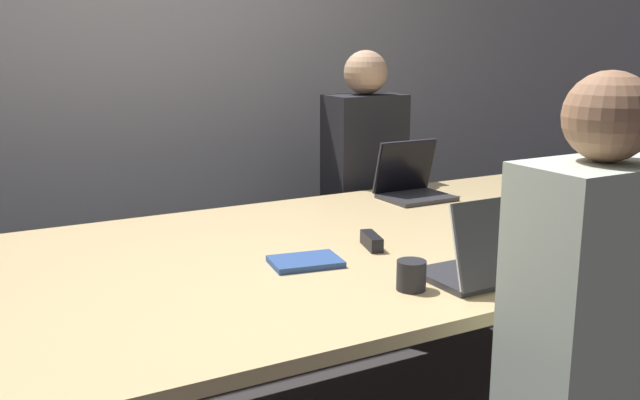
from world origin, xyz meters
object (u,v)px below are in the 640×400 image
(person_near_midright, at_px, (586,373))
(laptop_far_right, at_px, (411,182))
(person_far_right, at_px, (364,193))
(bottle_near_right, at_px, (519,225))
(bottle_near_midright, at_px, (509,225))
(cup_near_midright, at_px, (411,275))
(laptop_near_right, at_px, (613,232))
(laptop_near_midright, at_px, (484,258))
(stapler, at_px, (372,241))

(person_near_midright, distance_m, laptop_far_right, 1.68)
(person_far_right, bearing_deg, person_near_midright, -107.51)
(bottle_near_right, distance_m, bottle_near_midright, 0.05)
(bottle_near_midright, bearing_deg, cup_near_midright, -165.59)
(laptop_far_right, bearing_deg, person_near_midright, -111.13)
(laptop_near_right, distance_m, laptop_far_right, 1.06)
(laptop_near_right, bearing_deg, person_near_midright, 35.77)
(bottle_near_right, relative_size, laptop_near_midright, 0.72)
(laptop_near_midright, bearing_deg, cup_near_midright, -13.79)
(bottle_near_midright, bearing_deg, laptop_near_midright, -145.69)
(laptop_near_right, distance_m, person_far_right, 1.51)
(laptop_far_right, bearing_deg, person_far_right, 85.90)
(laptop_near_right, xyz_separation_m, person_near_midright, (-0.70, -0.50, -0.15))
(laptop_near_right, height_order, laptop_far_right, laptop_far_right)
(cup_near_midright, xyz_separation_m, bottle_near_midright, (0.50, 0.13, 0.06))
(cup_near_midright, height_order, laptop_far_right, laptop_far_right)
(person_near_midright, distance_m, cup_near_midright, 0.56)
(laptop_near_right, relative_size, person_far_right, 0.23)
(stapler, bearing_deg, laptop_far_right, 61.33)
(laptop_near_right, distance_m, person_near_midright, 0.87)
(laptop_near_midright, relative_size, cup_near_midright, 3.47)
(laptop_near_midright, height_order, cup_near_midright, laptop_near_midright)
(laptop_near_midright, height_order, person_far_right, person_far_right)
(cup_near_midright, height_order, bottle_near_midright, bottle_near_midright)
(stapler, bearing_deg, person_far_right, 75.24)
(laptop_near_midright, height_order, person_near_midright, person_near_midright)
(person_near_midright, xyz_separation_m, stapler, (-0.01, 0.95, 0.10))
(laptop_far_right, distance_m, person_far_right, 0.47)
(bottle_near_right, relative_size, person_near_midright, 0.16)
(bottle_near_right, relative_size, person_far_right, 0.15)
(cup_near_midright, bearing_deg, laptop_far_right, 53.95)
(laptop_near_right, height_order, person_near_midright, person_near_midright)
(person_far_right, bearing_deg, bottle_near_right, -99.57)
(bottle_near_right, relative_size, bottle_near_midright, 0.91)
(person_near_midright, bearing_deg, laptop_near_right, -144.23)
(laptop_far_right, xyz_separation_m, stapler, (-0.61, -0.61, -0.05))
(laptop_near_right, bearing_deg, cup_near_midright, -1.52)
(laptop_near_midright, distance_m, cup_near_midright, 0.24)
(laptop_near_midright, bearing_deg, person_far_right, -109.73)
(bottle_near_right, relative_size, laptop_far_right, 0.72)
(person_near_midright, bearing_deg, cup_near_midright, -74.21)
(laptop_near_right, xyz_separation_m, laptop_near_midright, (-0.62, -0.03, 0.01))
(laptop_near_right, bearing_deg, person_far_right, -87.53)
(person_near_midright, xyz_separation_m, cup_near_midright, (-0.15, 0.53, 0.12))
(person_near_midright, bearing_deg, stapler, -89.26)
(bottle_near_right, bearing_deg, laptop_near_right, -27.77)
(bottle_near_right, xyz_separation_m, laptop_far_right, (0.20, 0.90, -0.02))
(laptop_far_right, bearing_deg, bottle_near_right, -102.25)
(laptop_near_midright, bearing_deg, bottle_near_right, -149.86)
(bottle_near_right, bearing_deg, stapler, 145.16)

